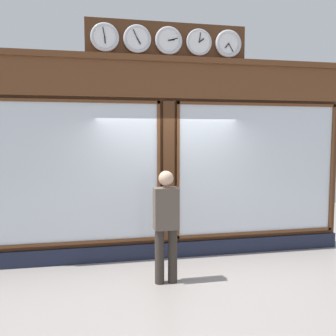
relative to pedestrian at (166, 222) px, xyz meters
name	(u,v)px	position (x,y,z in m)	size (l,w,h in m)	color
shop_facade	(167,156)	(-0.25, -1.23, 0.90)	(6.87, 0.42, 4.15)	#4C2B16
pedestrian	(166,222)	(0.00, 0.00, 0.00)	(0.36, 0.23, 1.69)	#312A24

